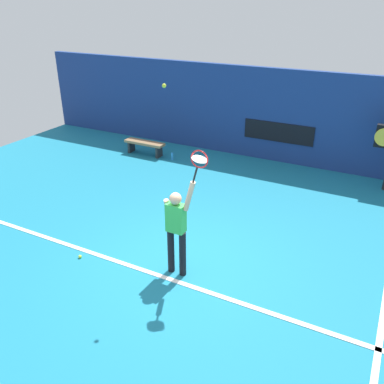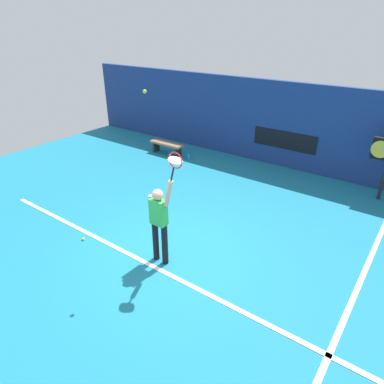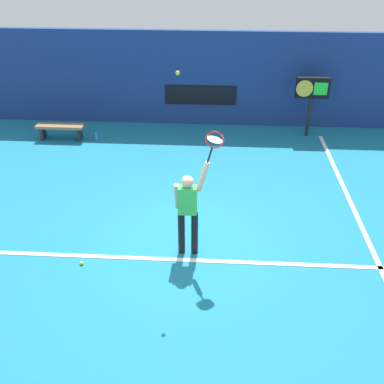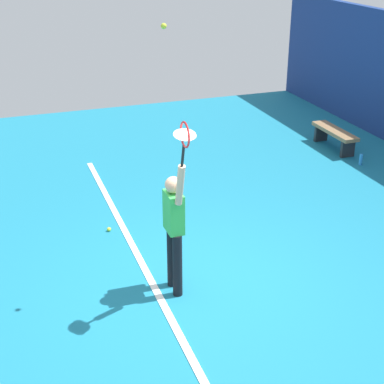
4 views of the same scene
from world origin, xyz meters
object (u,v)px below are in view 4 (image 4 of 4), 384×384
spare_ball (109,229)px  tennis_racket (185,137)px  tennis_ball (164,26)px  water_bottle (361,159)px  court_bench (335,134)px  tennis_player (174,225)px

spare_ball → tennis_racket: bearing=11.7°
tennis_ball → spare_ball: tennis_ball is taller
tennis_ball → water_bottle: tennis_ball is taller
tennis_racket → court_bench: 7.17m
tennis_player → spare_ball: tennis_player is taller
tennis_player → spare_ball: size_ratio=29.15×
tennis_racket → tennis_player: bearing=179.5°
tennis_racket → tennis_ball: tennis_ball is taller
tennis_ball → spare_ball: size_ratio=1.00×
tennis_racket → water_bottle: bearing=124.6°
tennis_player → court_bench: 6.61m
tennis_ball → tennis_racket: bearing=4.2°
tennis_racket → tennis_ball: size_ratio=9.21×
tennis_racket → water_bottle: size_ratio=2.61×
tennis_player → water_bottle: bearing=121.0°
tennis_player → court_bench: bearing=128.9°
tennis_player → tennis_racket: tennis_racket is taller
tennis_racket → water_bottle: tennis_racket is taller
tennis_ball → spare_ball: 3.97m
tennis_ball → court_bench: bearing=127.7°
tennis_ball → court_bench: tennis_ball is taller
tennis_player → tennis_ball: 2.52m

